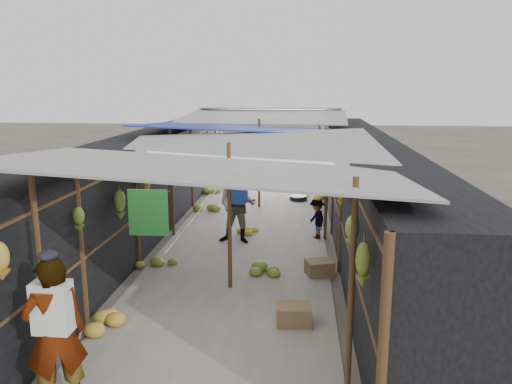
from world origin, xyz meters
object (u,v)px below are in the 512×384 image
(shopper_blue, at_px, (237,205))
(vendor_seated, at_px, (317,219))
(vendor_elderly, at_px, (55,335))
(black_basin, at_px, (298,198))
(crate_near, at_px, (294,315))

(shopper_blue, xyz_separation_m, vendor_seated, (1.80, 0.46, -0.41))
(vendor_elderly, bearing_deg, shopper_blue, -132.23)
(black_basin, distance_m, vendor_elderly, 10.79)
(vendor_seated, bearing_deg, crate_near, -26.51)
(crate_near, distance_m, vendor_elderly, 3.47)
(crate_near, relative_size, vendor_elderly, 0.29)
(black_basin, relative_size, vendor_elderly, 0.30)
(crate_near, xyz_separation_m, black_basin, (-0.01, 8.23, -0.08))
(black_basin, bearing_deg, shopper_blue, -107.12)
(black_basin, relative_size, vendor_seated, 0.56)
(black_basin, distance_m, shopper_blue, 4.64)
(crate_near, bearing_deg, vendor_elderly, -142.62)
(black_basin, bearing_deg, vendor_seated, -83.32)
(crate_near, relative_size, vendor_seated, 0.54)
(crate_near, distance_m, black_basin, 8.23)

